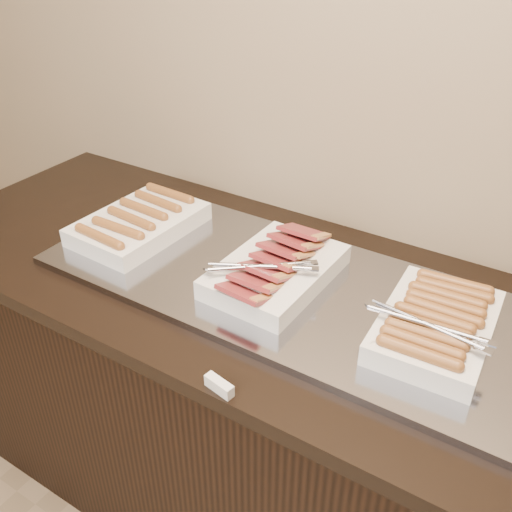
{
  "coord_description": "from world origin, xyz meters",
  "views": [
    {
      "loc": [
        0.58,
        1.13,
        1.72
      ],
      "look_at": [
        -0.04,
        2.13,
        0.97
      ],
      "focal_mm": 40.0,
      "sensor_mm": 36.0,
      "label": 1
    }
  ],
  "objects": [
    {
      "name": "counter",
      "position": [
        0.0,
        2.13,
        0.45
      ],
      "size": [
        2.06,
        0.76,
        0.9
      ],
      "color": "black",
      "rests_on": "ground"
    },
    {
      "name": "label_holder",
      "position": [
        0.1,
        1.77,
        0.91
      ],
      "size": [
        0.07,
        0.03,
        0.03
      ],
      "primitive_type": "cube",
      "rotation": [
        0.0,
        0.0,
        -0.18
      ],
      "color": "white",
      "rests_on": "counter"
    },
    {
      "name": "dish_left",
      "position": [
        -0.43,
        2.13,
        0.95
      ],
      "size": [
        0.25,
        0.36,
        0.07
      ],
      "rotation": [
        0.0,
        0.0,
        -0.04
      ],
      "color": "white",
      "rests_on": "warming_tray"
    },
    {
      "name": "dish_center",
      "position": [
        0.01,
        2.13,
        0.95
      ],
      "size": [
        0.26,
        0.37,
        0.09
      ],
      "rotation": [
        0.0,
        0.0,
        -0.03
      ],
      "color": "white",
      "rests_on": "warming_tray"
    },
    {
      "name": "warming_tray",
      "position": [
        0.03,
        2.13,
        0.91
      ],
      "size": [
        1.2,
        0.5,
        0.02
      ],
      "primitive_type": "cube",
      "color": "#8F919C",
      "rests_on": "counter"
    },
    {
      "name": "dish_right",
      "position": [
        0.41,
        2.13,
        0.95
      ],
      "size": [
        0.26,
        0.34,
        0.08
      ],
      "rotation": [
        0.0,
        0.0,
        0.05
      ],
      "color": "white",
      "rests_on": "warming_tray"
    }
  ]
}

